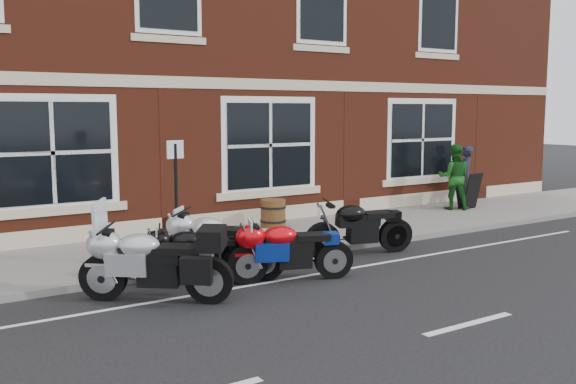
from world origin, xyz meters
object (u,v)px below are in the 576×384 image
at_px(a_board_sign, 468,190).
at_px(parking_sign, 176,194).
at_px(pedestrian_right, 454,177).
at_px(moto_touring_silver, 151,260).
at_px(moto_naked_black, 357,225).
at_px(moto_sport_black, 195,253).
at_px(barrel_planter, 273,214).
at_px(pedestrian_left, 465,175).
at_px(moto_sport_silver, 219,242).
at_px(moto_sport_red, 288,249).

height_order(a_board_sign, parking_sign, parking_sign).
bearing_deg(pedestrian_right, moto_touring_silver, 58.51).
height_order(moto_touring_silver, moto_naked_black, moto_touring_silver).
height_order(moto_sport_black, a_board_sign, a_board_sign).
bearing_deg(barrel_planter, pedestrian_left, 1.85).
xyz_separation_m(moto_sport_silver, pedestrian_right, (8.33, 2.44, 0.42)).
bearing_deg(moto_touring_silver, moto_naked_black, -41.58).
relative_size(moto_naked_black, pedestrian_right, 1.24).
height_order(pedestrian_right, a_board_sign, pedestrian_right).
bearing_deg(barrel_planter, moto_sport_black, -138.21).
relative_size(pedestrian_left, barrel_planter, 2.51).
relative_size(moto_sport_black, moto_sport_silver, 1.00).
bearing_deg(moto_sport_black, parking_sign, 21.70).
bearing_deg(pedestrian_right, barrel_planter, 37.54).
distance_m(moto_naked_black, a_board_sign, 6.24).
bearing_deg(moto_sport_silver, pedestrian_right, -21.85).
bearing_deg(moto_sport_black, moto_naked_black, -64.35).
relative_size(moto_touring_silver, moto_sport_black, 1.01).
xyz_separation_m(pedestrian_right, a_board_sign, (0.43, -0.12, -0.39)).
bearing_deg(moto_naked_black, barrel_planter, 19.93).
bearing_deg(moto_sport_silver, pedestrian_left, -20.73).
height_order(moto_touring_silver, pedestrian_right, pedestrian_right).
distance_m(pedestrian_right, barrel_planter, 5.62).
bearing_deg(a_board_sign, moto_sport_red, -164.70).
distance_m(moto_sport_black, a_board_sign, 9.65).
bearing_deg(a_board_sign, moto_sport_black, -171.59).
xyz_separation_m(moto_sport_red, moto_naked_black, (2.19, 0.91, 0.03)).
distance_m(moto_sport_red, pedestrian_right, 8.27).
distance_m(moto_touring_silver, moto_sport_silver, 1.70).
height_order(moto_sport_red, pedestrian_left, pedestrian_left).
distance_m(pedestrian_left, barrel_planter, 6.61).
height_order(moto_touring_silver, parking_sign, parking_sign).
bearing_deg(a_board_sign, pedestrian_right, 157.73).
distance_m(a_board_sign, parking_sign, 9.50).
distance_m(moto_sport_black, parking_sign, 1.15).
bearing_deg(moto_sport_black, pedestrian_right, -51.08).
height_order(moto_sport_black, parking_sign, parking_sign).
distance_m(moto_sport_silver, pedestrian_right, 8.69).
xyz_separation_m(moto_sport_red, pedestrian_left, (8.54, 3.86, 0.41)).
distance_m(moto_naked_black, barrel_planter, 2.75).
xyz_separation_m(moto_sport_black, barrel_planter, (3.29, 2.94, -0.06)).
relative_size(moto_naked_black, pedestrian_left, 1.32).
bearing_deg(barrel_planter, moto_touring_silver, -140.58).
xyz_separation_m(moto_touring_silver, moto_sport_black, (0.96, 0.55, -0.11)).
xyz_separation_m(moto_sport_silver, parking_sign, (-0.54, 0.52, 0.79)).
height_order(a_board_sign, barrel_planter, a_board_sign).
relative_size(moto_sport_black, pedestrian_left, 1.13).
relative_size(moto_sport_black, barrel_planter, 2.83).
height_order(moto_touring_silver, moto_sport_silver, moto_touring_silver).
bearing_deg(moto_naked_black, moto_sport_silver, 104.78).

